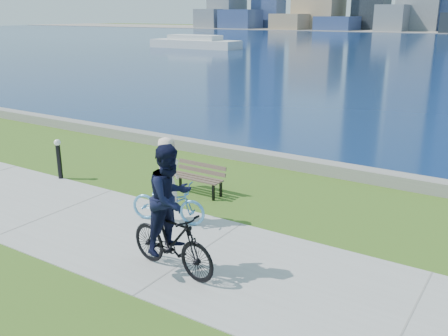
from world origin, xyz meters
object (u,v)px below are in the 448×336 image
(park_bench, at_px, (198,176))
(bollard_lamp, at_px, (59,156))
(cyclist_man, at_px, (171,220))
(cyclist_woman, at_px, (168,191))

(park_bench, height_order, bollard_lamp, bollard_lamp)
(park_bench, relative_size, bollard_lamp, 1.30)
(cyclist_man, bearing_deg, park_bench, 36.02)
(bollard_lamp, height_order, cyclist_woman, cyclist_woman)
(bollard_lamp, height_order, cyclist_man, cyclist_man)
(bollard_lamp, distance_m, cyclist_man, 6.46)
(cyclist_man, bearing_deg, bollard_lamp, 74.37)
(bollard_lamp, relative_size, cyclist_woman, 0.59)
(bollard_lamp, relative_size, cyclist_man, 0.49)
(park_bench, bearing_deg, bollard_lamp, -162.83)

